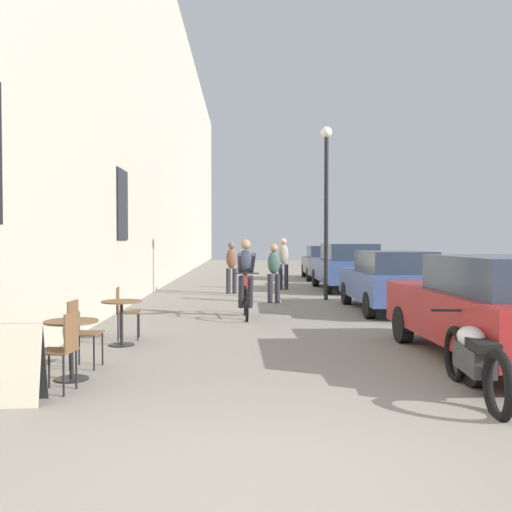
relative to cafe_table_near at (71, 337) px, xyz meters
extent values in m
plane|color=gray|center=(2.34, -2.92, -0.52)|extent=(88.00, 88.00, 0.00)
cube|color=#B7AD99|center=(-1.11, 11.08, 5.69)|extent=(0.50, 68.00, 12.41)
cube|color=black|center=(-0.84, 6.76, 2.03)|extent=(0.04, 1.10, 1.70)
cylinder|color=black|center=(0.00, 0.00, -0.51)|extent=(0.40, 0.40, 0.02)
cylinder|color=black|center=(0.00, 0.00, -0.16)|extent=(0.05, 0.05, 0.67)
cylinder|color=brown|center=(0.00, 0.00, 0.19)|extent=(0.64, 0.64, 0.02)
cylinder|color=black|center=(-0.18, -0.70, -0.30)|extent=(0.02, 0.02, 0.45)
cylinder|color=black|center=(-0.14, -0.37, -0.30)|extent=(0.02, 0.02, 0.45)
cylinder|color=black|center=(0.14, -0.74, -0.30)|extent=(0.02, 0.02, 0.45)
cylinder|color=black|center=(0.18, -0.42, -0.30)|extent=(0.02, 0.02, 0.45)
cube|color=brown|center=(0.00, -0.56, -0.06)|extent=(0.42, 0.42, 0.02)
cube|color=brown|center=(0.18, -0.58, 0.16)|extent=(0.06, 0.34, 0.42)
cylinder|color=black|center=(0.18, 0.78, -0.30)|extent=(0.02, 0.02, 0.45)
cylinder|color=black|center=(0.15, 0.46, -0.30)|extent=(0.02, 0.02, 0.45)
cylinder|color=black|center=(-0.15, 0.81, -0.30)|extent=(0.02, 0.02, 0.45)
cylinder|color=black|center=(-0.18, 0.49, -0.30)|extent=(0.02, 0.02, 0.45)
cube|color=brown|center=(0.00, 0.63, -0.06)|extent=(0.41, 0.41, 0.02)
cube|color=brown|center=(-0.18, 0.65, 0.16)|extent=(0.05, 0.34, 0.42)
cylinder|color=black|center=(0.13, 2.20, -0.51)|extent=(0.40, 0.40, 0.02)
cylinder|color=black|center=(0.13, 2.20, -0.16)|extent=(0.05, 0.05, 0.67)
cylinder|color=brown|center=(0.13, 2.20, 0.19)|extent=(0.64, 0.64, 0.02)
cylinder|color=black|center=(0.27, 2.93, -0.30)|extent=(0.02, 0.02, 0.45)
cylinder|color=black|center=(0.30, 2.61, -0.30)|extent=(0.02, 0.02, 0.45)
cylinder|color=black|center=(-0.05, 2.89, -0.30)|extent=(0.02, 0.02, 0.45)
cylinder|color=black|center=(-0.02, 2.57, -0.30)|extent=(0.02, 0.02, 0.45)
cube|color=brown|center=(0.13, 2.75, -0.06)|extent=(0.42, 0.42, 0.02)
cube|color=brown|center=(-0.05, 2.73, 0.16)|extent=(0.06, 0.34, 0.42)
cube|color=black|center=(-0.27, -0.89, -0.11)|extent=(0.56, 0.22, 0.84)
cube|color=#B2A893|center=(-0.26, -1.07, -0.11)|extent=(0.56, 0.22, 0.84)
torus|color=black|center=(2.16, 4.80, -0.19)|extent=(0.07, 0.71, 0.71)
torus|color=black|center=(2.13, 5.85, -0.19)|extent=(0.07, 0.71, 0.71)
cylinder|color=maroon|center=(2.13, 5.76, 0.09)|extent=(0.04, 0.22, 0.58)
cylinder|color=maroon|center=(2.14, 5.26, 0.43)|extent=(0.06, 0.83, 0.14)
cylinder|color=maroon|center=(2.16, 4.83, 0.14)|extent=(0.04, 0.09, 0.67)
cylinder|color=maroon|center=(2.14, 5.35, -0.15)|extent=(0.07, 1.00, 0.12)
cylinder|color=black|center=(2.16, 4.85, 0.48)|extent=(0.52, 0.04, 0.03)
ellipsoid|color=black|center=(2.13, 5.67, 0.41)|extent=(0.12, 0.24, 0.06)
ellipsoid|color=#2D3342|center=(2.13, 5.59, 0.68)|extent=(0.35, 0.36, 0.59)
sphere|color=#A57A5B|center=(2.14, 5.55, 1.08)|extent=(0.22, 0.22, 0.22)
cylinder|color=#26262D|center=(2.24, 5.52, 0.03)|extent=(0.14, 0.40, 0.75)
cylinder|color=#26262D|center=(2.04, 5.51, 0.03)|extent=(0.14, 0.40, 0.75)
cylinder|color=#2D3342|center=(2.29, 5.21, 0.68)|extent=(0.13, 0.75, 0.48)
cylinder|color=#2D3342|center=(2.00, 5.20, 0.68)|extent=(0.10, 0.75, 0.48)
cylinder|color=#26262D|center=(3.01, 8.27, -0.13)|extent=(0.14, 0.14, 0.77)
cylinder|color=#26262D|center=(2.81, 8.27, -0.13)|extent=(0.14, 0.14, 0.77)
ellipsoid|color=#38564C|center=(2.91, 8.27, 0.56)|extent=(0.34, 0.24, 0.61)
sphere|color=#A57A5B|center=(2.91, 8.27, 0.97)|extent=(0.22, 0.22, 0.22)
cylinder|color=#26262D|center=(1.81, 10.83, -0.12)|extent=(0.14, 0.14, 0.80)
cylinder|color=#26262D|center=(1.61, 10.85, -0.12)|extent=(0.14, 0.14, 0.80)
ellipsoid|color=brown|center=(1.71, 10.84, 0.60)|extent=(0.36, 0.27, 0.63)
sphere|color=brown|center=(1.71, 10.84, 1.01)|extent=(0.22, 0.22, 0.22)
cylinder|color=#26262D|center=(3.37, 12.30, -0.09)|extent=(0.14, 0.14, 0.87)
cylinder|color=#26262D|center=(3.57, 12.28, -0.09)|extent=(0.14, 0.14, 0.87)
ellipsoid|color=#9E9384|center=(3.47, 12.29, 0.69)|extent=(0.36, 0.27, 0.69)
sphere|color=tan|center=(3.47, 12.29, 1.13)|extent=(0.22, 0.22, 0.22)
cylinder|color=black|center=(4.43, 8.95, 1.78)|extent=(0.12, 0.12, 4.60)
sphere|color=silver|center=(4.43, 8.95, 4.22)|extent=(0.32, 0.32, 0.32)
cube|color=maroon|center=(5.52, 0.97, 0.12)|extent=(1.80, 4.19, 0.68)
cube|color=#283342|center=(5.53, 0.47, 0.71)|extent=(1.49, 2.27, 0.50)
cylinder|color=black|center=(4.71, 2.33, -0.22)|extent=(0.20, 0.60, 0.60)
cylinder|color=black|center=(6.28, 2.36, -0.22)|extent=(0.20, 0.60, 0.60)
cylinder|color=black|center=(4.76, -0.42, -0.22)|extent=(0.20, 0.60, 0.60)
cube|color=#384C84|center=(5.57, 6.48, 0.10)|extent=(1.68, 4.05, 0.66)
cube|color=#283342|center=(5.57, 5.99, 0.68)|extent=(1.41, 2.19, 0.49)
cylinder|color=black|center=(4.80, 7.81, -0.23)|extent=(0.19, 0.58, 0.58)
cylinder|color=black|center=(6.33, 7.81, -0.23)|extent=(0.19, 0.58, 0.58)
cylinder|color=black|center=(4.80, 5.14, -0.23)|extent=(0.19, 0.58, 0.58)
cylinder|color=black|center=(6.33, 5.14, -0.23)|extent=(0.19, 0.58, 0.58)
cube|color=#384C84|center=(5.59, 12.12, 0.16)|extent=(1.84, 4.44, 0.72)
cube|color=#283342|center=(5.59, 11.59, 0.79)|extent=(1.54, 2.40, 0.54)
cylinder|color=black|center=(4.75, 13.58, -0.20)|extent=(0.21, 0.64, 0.64)
cylinder|color=black|center=(6.42, 13.59, -0.20)|extent=(0.21, 0.64, 0.64)
cylinder|color=black|center=(4.75, 10.66, -0.20)|extent=(0.21, 0.64, 0.64)
cylinder|color=black|center=(6.42, 10.66, -0.20)|extent=(0.21, 0.64, 0.64)
cube|color=#595960|center=(5.62, 17.40, 0.11)|extent=(1.84, 4.16, 0.67)
cube|color=#283342|center=(5.61, 16.90, 0.69)|extent=(1.50, 2.27, 0.50)
cylinder|color=black|center=(4.90, 18.78, -0.22)|extent=(0.21, 0.60, 0.59)
cylinder|color=black|center=(6.44, 18.72, -0.22)|extent=(0.21, 0.60, 0.59)
cylinder|color=black|center=(4.80, 16.07, -0.22)|extent=(0.21, 0.60, 0.59)
cylinder|color=black|center=(6.35, 16.02, -0.22)|extent=(0.21, 0.60, 0.59)
torus|color=black|center=(4.65, -0.07, -0.22)|extent=(0.15, 0.70, 0.69)
torus|color=black|center=(4.52, -1.52, -0.22)|extent=(0.16, 0.71, 0.70)
cube|color=#333338|center=(4.58, -0.79, -0.12)|extent=(0.31, 0.78, 0.28)
ellipsoid|color=#B7B7BC|center=(4.59, -0.69, 0.10)|extent=(0.33, 0.54, 0.24)
cube|color=black|center=(4.56, -1.07, 0.08)|extent=(0.28, 0.46, 0.10)
cylinder|color=black|center=(4.64, -0.17, 0.33)|extent=(0.62, 0.09, 0.03)
camera|label=1|loc=(2.07, -6.72, 1.17)|focal=38.94mm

